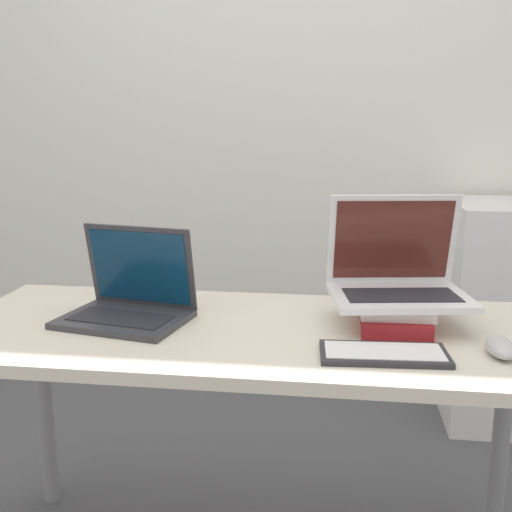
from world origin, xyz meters
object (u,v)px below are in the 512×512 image
Objects in this scene: book_stack at (394,313)px; mouse at (500,347)px; laptop_left at (129,301)px; mini_fridge at (503,312)px; laptop_on_books at (397,277)px; wireless_keyboard at (384,354)px.

book_stack is 2.06× the size of mouse.
laptop_left is 0.38× the size of mini_fridge.
laptop_on_books is 3.16× the size of mouse.
mouse is at bearing -105.78° from mini_fridge.
mini_fridge reaches higher than book_stack.
book_stack reaches higher than mouse.
mini_fridge is at bearing 64.44° from wireless_keyboard.
laptop_on_books reaches higher than wireless_keyboard.
mouse is (0.21, -0.17, -0.01)m from book_stack.
laptop_on_books is 1.30× the size of wireless_keyboard.
laptop_on_books reaches higher than laptop_left.
laptop_left is at bearing -176.74° from book_stack.
book_stack is at bearing 79.22° from wireless_keyboard.
wireless_keyboard is at bearing -100.78° from book_stack.
book_stack reaches higher than wireless_keyboard.
book_stack is 0.26× the size of mini_fridge.
mouse is at bearing 9.05° from wireless_keyboard.
laptop_left reaches higher than wireless_keyboard.
mini_fridge is at bearing 61.21° from laptop_on_books.
laptop_on_books reaches higher than mouse.
wireless_keyboard is 0.25m from mouse.
laptop_on_books is at bearing -118.79° from mini_fridge.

